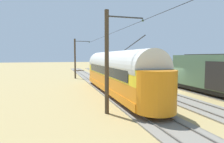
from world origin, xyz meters
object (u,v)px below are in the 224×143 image
Objects in this scene: catenary_pole_mid_near at (108,60)px; track_end_bumper at (120,77)px; vintage_streetcar at (116,72)px; catenary_pole_foreground at (75,58)px.

catenary_pole_mid_near is 19.43m from track_end_bumper.
vintage_streetcar is 15.20m from catenary_pole_foreground.
catenary_pole_foreground reaches higher than vintage_streetcar.
track_end_bumper is at bearing -111.36° from catenary_pole_mid_near.
catenary_pole_mid_near is at bearing 67.48° from vintage_streetcar.
catenary_pole_mid_near reaches higher than vintage_streetcar.
track_end_bumper is (-4.53, -11.92, -1.86)m from vintage_streetcar.
track_end_bumper is (-6.99, -17.86, -3.14)m from catenary_pole_mid_near.
catenary_pole_foreground is at bearing -80.65° from vintage_streetcar.
vintage_streetcar reaches higher than track_end_bumper.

